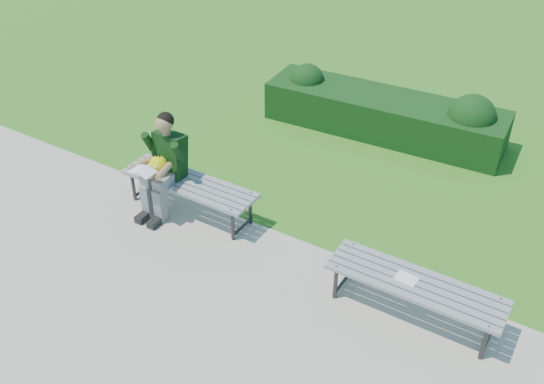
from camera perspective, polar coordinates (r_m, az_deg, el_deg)
name	(u,v)px	position (r m, az deg, el deg)	size (l,w,h in m)	color
ground	(305,243)	(7.29, 3.09, -4.82)	(80.00, 80.00, 0.00)	#346A1E
walkway	(219,338)	(6.22, -4.97, -13.56)	(30.00, 3.50, 0.02)	beige
hedge	(389,113)	(9.50, 10.91, 7.34)	(3.71, 1.12, 0.92)	#103913
bench_left	(189,185)	(7.59, -7.80, 0.61)	(1.80, 0.50, 0.46)	slate
bench_right	(415,286)	(6.29, 13.32, -8.64)	(1.80, 0.50, 0.46)	slate
seated_boy	(163,162)	(7.54, -10.21, 2.82)	(0.56, 0.76, 1.31)	slate
paper_sheet	(406,278)	(6.27, 12.53, -7.95)	(0.23, 0.17, 0.01)	white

